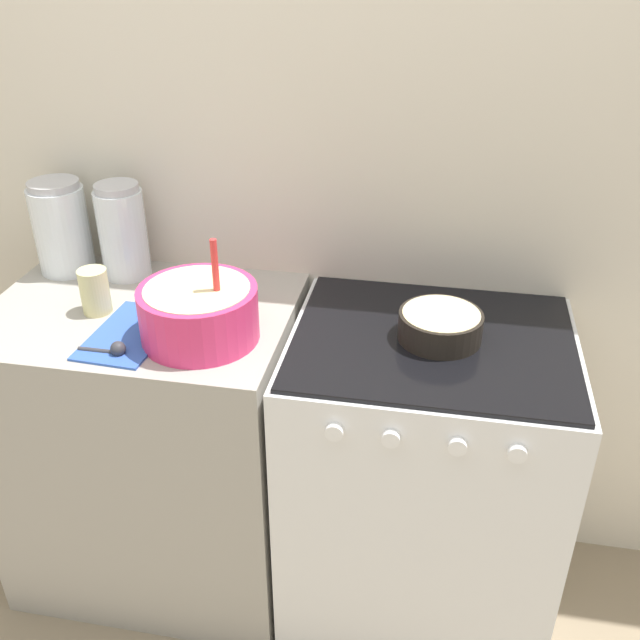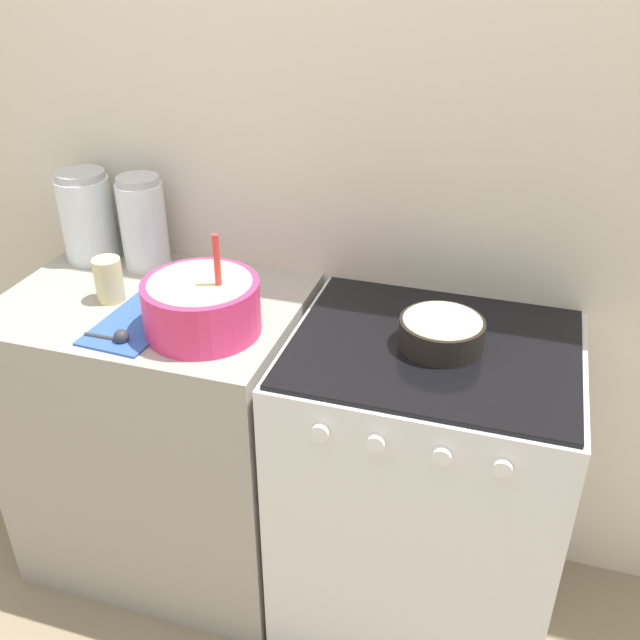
{
  "view_description": "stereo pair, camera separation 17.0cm",
  "coord_description": "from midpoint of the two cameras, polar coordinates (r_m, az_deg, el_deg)",
  "views": [
    {
      "loc": [
        0.37,
        -1.21,
        1.79
      ],
      "look_at": [
        0.09,
        0.24,
        0.95
      ],
      "focal_mm": 40.0,
      "sensor_mm": 36.0,
      "label": 1
    },
    {
      "loc": [
        0.53,
        -1.17,
        1.79
      ],
      "look_at": [
        0.09,
        0.24,
        0.95
      ],
      "focal_mm": 40.0,
      "sensor_mm": 36.0,
      "label": 2
    }
  ],
  "objects": [
    {
      "name": "storage_jar_middle",
      "position": [
        2.08,
        -11.64,
        7.11
      ],
      "size": [
        0.13,
        0.13,
        0.27
      ],
      "color": "silver",
      "rests_on": "countertop_cabinet"
    },
    {
      "name": "stove",
      "position": [
        2.0,
        10.59,
        -13.06
      ],
      "size": [
        0.7,
        0.6,
        0.9
      ],
      "color": "silver",
      "rests_on": "ground_plane"
    },
    {
      "name": "measuring_spoon",
      "position": [
        1.74,
        -13.3,
        -1.39
      ],
      "size": [
        0.12,
        0.04,
        0.04
      ],
      "color": "#333338",
      "rests_on": "countertop_cabinet"
    },
    {
      "name": "wall_back",
      "position": [
        1.94,
        3.08,
        12.0
      ],
      "size": [
        4.59,
        0.05,
        2.4
      ],
      "color": "beige",
      "rests_on": "ground_plane"
    },
    {
      "name": "recipe_page",
      "position": [
        1.82,
        -11.86,
        -0.26
      ],
      "size": [
        0.19,
        0.3,
        0.01
      ],
      "color": "#3359B2",
      "rests_on": "countertop_cabinet"
    },
    {
      "name": "storage_jar_left",
      "position": [
        2.17,
        -15.96,
        7.5
      ],
      "size": [
        0.15,
        0.15,
        0.26
      ],
      "color": "silver",
      "rests_on": "countertop_cabinet"
    },
    {
      "name": "countertop_cabinet",
      "position": [
        2.17,
        -9.96,
        -8.99
      ],
      "size": [
        0.79,
        0.58,
        0.9
      ],
      "color": "#9E998E",
      "rests_on": "ground_plane"
    },
    {
      "name": "baking_pan",
      "position": [
        1.71,
        12.51,
        -1.04
      ],
      "size": [
        0.2,
        0.2,
        0.07
      ],
      "color": "black",
      "rests_on": "stove"
    },
    {
      "name": "tin_can",
      "position": [
        1.92,
        -14.15,
        3.08
      ],
      "size": [
        0.07,
        0.07,
        0.12
      ],
      "color": "beige",
      "rests_on": "countertop_cabinet"
    },
    {
      "name": "mixing_bowl",
      "position": [
        1.73,
        -6.69,
        1.25
      ],
      "size": [
        0.28,
        0.28,
        0.26
      ],
      "color": "#E0336B",
      "rests_on": "countertop_cabinet"
    }
  ]
}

